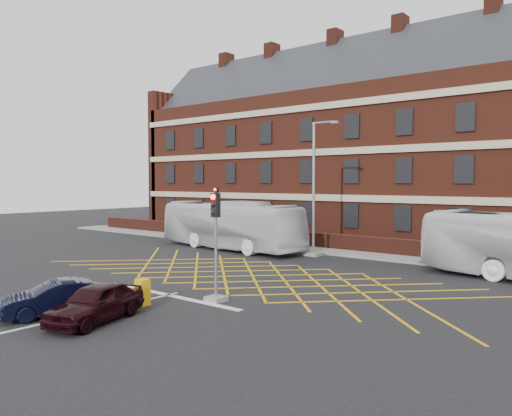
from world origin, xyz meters
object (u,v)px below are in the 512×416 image
Objects in this scene: traffic_light_near at (216,257)px; bus_left at (230,225)px; car_navy at (57,298)px; car_maroon at (96,302)px; utility_cabinet at (142,292)px; direction_signs at (201,223)px; traffic_light_far at (216,220)px; street_lamp at (314,211)px.

bus_left is at bearing 130.03° from traffic_light_near.
car_maroon is at bearing 32.25° from car_navy.
traffic_light_near is 3.09m from utility_cabinet.
direction_signs is 21.35m from utility_cabinet.
car_navy is 1.69× the size of direction_signs.
traffic_light_far is 0.51× the size of street_lamp.
direction_signs is at bearing 129.48° from utility_cabinet.
car_navy is 22.94m from direction_signs.
street_lamp reaches higher than car_maroon.
direction_signs is (-15.33, 14.27, -0.39)m from traffic_light_near.
utility_cabinet is at bearing -54.53° from traffic_light_far.
car_navy is 0.87× the size of traffic_light_far.
direction_signs is at bearing 141.94° from car_navy.
bus_left is at bearing -170.79° from street_lamp.
street_lamp is 8.49× the size of utility_cabinet.
car_navy is at bearing -61.42° from traffic_light_far.
traffic_light_far is (-12.12, 18.59, 1.11)m from car_maroon.
traffic_light_far is at bearing 137.81° from car_navy.
direction_signs is at bearing 110.81° from car_maroon.
street_lamp is at bearing 81.74° from car_maroon.
bus_left is 18.16m from car_navy.
utility_cabinet is (-1.77, -2.20, -1.27)m from traffic_light_near.
street_lamp is (-2.38, 17.37, 2.22)m from car_maroon.
street_lamp reaches higher than direction_signs.
bus_left reaches higher than utility_cabinet.
street_lamp is 11.97m from direction_signs.
traffic_light_near reaches higher than utility_cabinet.
car_navy is at bearing 176.97° from car_maroon.
direction_signs reaches higher than car_navy.
car_maroon is 2.49m from utility_cabinet.
car_maroon is 0.89× the size of traffic_light_near.
direction_signs is 2.21× the size of utility_cabinet.
bus_left is at bearing 101.93° from car_maroon.
bus_left is 2.84× the size of traffic_light_far.
direction_signs is at bearing 71.72° from bus_left.
car_maroon is 23.62m from direction_signs.
car_navy is 21.66m from traffic_light_far.
traffic_light_far reaches higher than car_maroon.
direction_signs is at bearing 171.72° from traffic_light_far.
car_maroon is 22.22m from traffic_light_far.
traffic_light_near reaches higher than bus_left.
car_maroon is 0.89× the size of traffic_light_far.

